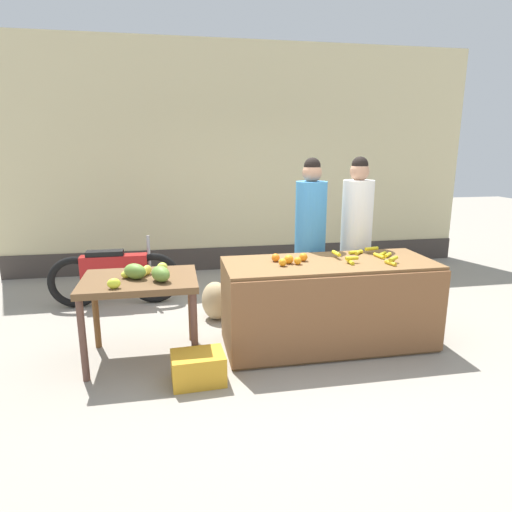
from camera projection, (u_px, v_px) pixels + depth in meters
ground_plane at (293, 346)px, 4.41m from camera, size 24.00×24.00×0.00m
market_wall_back at (243, 162)px, 6.97m from camera, size 7.42×0.23×3.50m
fruit_stall_counter at (328, 304)px, 4.35m from camera, size 2.05×0.84×0.86m
side_table_wooden at (140, 289)px, 3.98m from camera, size 1.02×0.76×0.79m
banana_bunch_pile at (371, 256)px, 4.37m from camera, size 0.62×0.60×0.07m
orange_pile at (290, 259)px, 4.19m from camera, size 0.35×0.26×0.09m
mango_papaya_pile at (145, 273)px, 3.90m from camera, size 0.55×0.55×0.14m
vendor_woman_blue_shirt at (310, 241)px, 4.87m from camera, size 0.34×0.34×1.83m
vendor_woman_white_shirt at (356, 240)px, 4.92m from camera, size 0.34×0.34×1.84m
parked_motorcycle at (115, 274)px, 5.46m from camera, size 1.60×0.18×0.88m
produce_crate at (198, 368)px, 3.69m from camera, size 0.46×0.35×0.26m
produce_sack at (216, 301)px, 5.05m from camera, size 0.45×0.47×0.44m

